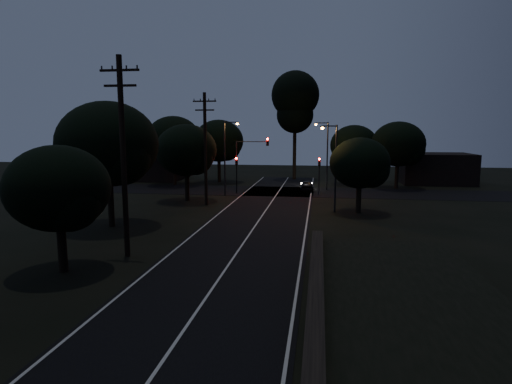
% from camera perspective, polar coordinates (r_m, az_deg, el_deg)
% --- Properties ---
extents(road_surface, '(60.00, 70.00, 0.03)m').
position_cam_1_polar(road_surface, '(39.08, 1.54, -2.14)').
color(road_surface, black).
rests_on(road_surface, ground).
extents(utility_pole_mid, '(2.20, 0.30, 11.00)m').
position_cam_1_polar(utility_pole_mid, '(24.51, -17.30, 4.83)').
color(utility_pole_mid, black).
rests_on(utility_pole_mid, ground).
extents(utility_pole_far, '(2.20, 0.30, 10.50)m').
position_cam_1_polar(utility_pole_far, '(40.50, -6.78, 5.97)').
color(utility_pole_far, black).
rests_on(utility_pole_far, ground).
extents(tree_left_b, '(4.99, 4.99, 6.35)m').
position_cam_1_polar(tree_left_b, '(22.86, -24.62, 0.14)').
color(tree_left_b, black).
rests_on(tree_left_b, ground).
extents(tree_left_c, '(7.22, 7.22, 9.13)m').
position_cam_1_polar(tree_left_c, '(32.53, -18.84, 5.79)').
color(tree_left_c, black).
rests_on(tree_left_c, ground).
extents(tree_left_d, '(6.04, 6.04, 7.66)m').
position_cam_1_polar(tree_left_d, '(42.97, -9.06, 5.35)').
color(tree_left_d, black).
rests_on(tree_left_d, ground).
extents(tree_far_nw, '(6.70, 6.70, 8.49)m').
position_cam_1_polar(tree_far_nw, '(58.49, -4.79, 6.68)').
color(tree_far_nw, black).
rests_on(tree_far_nw, ground).
extents(tree_far_w, '(6.96, 6.96, 8.88)m').
position_cam_1_polar(tree_far_w, '(56.02, -10.75, 6.77)').
color(tree_far_w, black).
rests_on(tree_far_w, ground).
extents(tree_far_ne, '(6.12, 6.12, 7.74)m').
position_cam_1_polar(tree_far_ne, '(57.14, 13.16, 5.97)').
color(tree_far_ne, black).
rests_on(tree_far_ne, ground).
extents(tree_far_e, '(6.40, 6.40, 8.12)m').
position_cam_1_polar(tree_far_e, '(54.79, 18.67, 5.93)').
color(tree_far_e, black).
rests_on(tree_far_e, ground).
extents(tree_right_a, '(5.08, 5.08, 6.46)m').
position_cam_1_polar(tree_right_a, '(37.22, 13.96, 3.59)').
color(tree_right_a, black).
rests_on(tree_right_a, ground).
extents(tall_pine, '(6.78, 6.78, 15.41)m').
position_cam_1_polar(tall_pine, '(62.29, 5.24, 11.93)').
color(tall_pine, black).
rests_on(tall_pine, ground).
extents(building_left, '(10.00, 8.00, 4.40)m').
position_cam_1_polar(building_left, '(64.16, -14.14, 3.64)').
color(building_left, black).
rests_on(building_left, ground).
extents(building_right, '(9.00, 7.00, 4.00)m').
position_cam_1_polar(building_right, '(62.18, 22.80, 2.93)').
color(building_right, black).
rests_on(building_right, ground).
extents(signal_left, '(0.28, 0.35, 4.10)m').
position_cam_1_polar(signal_left, '(48.12, -2.61, 3.20)').
color(signal_left, black).
rests_on(signal_left, ground).
extents(signal_right, '(0.28, 0.35, 4.10)m').
position_cam_1_polar(signal_right, '(47.22, 8.43, 3.02)').
color(signal_right, black).
rests_on(signal_right, ground).
extents(signal_mast, '(3.70, 0.35, 6.25)m').
position_cam_1_polar(signal_mast, '(47.72, -0.63, 4.98)').
color(signal_mast, black).
rests_on(signal_mast, ground).
extents(streetlight_a, '(1.66, 0.26, 8.00)m').
position_cam_1_polar(streetlight_a, '(46.19, -3.97, 5.22)').
color(streetlight_a, black).
rests_on(streetlight_a, ground).
extents(streetlight_b, '(1.66, 0.26, 8.00)m').
position_cam_1_polar(streetlight_b, '(51.11, 9.28, 5.42)').
color(streetlight_b, black).
rests_on(streetlight_b, ground).
extents(streetlight_c, '(1.46, 0.26, 7.50)m').
position_cam_1_polar(streetlight_c, '(37.16, 10.34, 3.94)').
color(streetlight_c, black).
rests_on(streetlight_c, ground).
extents(car, '(1.65, 3.77, 1.26)m').
position_cam_1_polar(car, '(50.31, 6.79, 0.84)').
color(car, black).
rests_on(car, ground).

